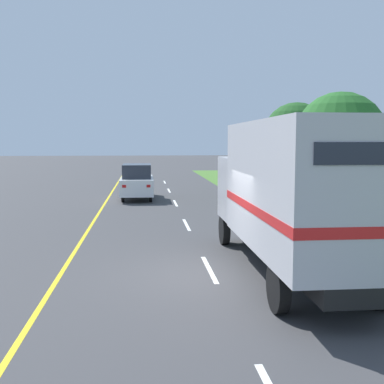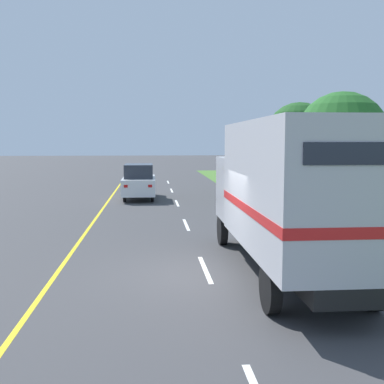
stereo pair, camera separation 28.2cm
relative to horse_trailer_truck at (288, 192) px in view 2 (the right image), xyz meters
The scene contains 14 objects.
ground_plane 2.80m from the horse_trailer_truck, behind, with size 200.00×200.00×0.00m, color #3D3D3F.
edge_line_yellow 14.37m from the horse_trailer_truck, 113.11° to the left, with size 0.12×58.34×0.01m, color yellow.
centre_dash_near 2.89m from the horse_trailer_truck, 156.53° to the left, with size 0.12×2.60×0.01m, color white.
centre_dash_mid_a 7.92m from the horse_trailer_truck, 104.24° to the left, with size 0.12×2.60×0.01m, color white.
centre_dash_mid_b 14.29m from the horse_trailer_truck, 97.65° to the left, with size 0.12×2.60×0.01m, color white.
centre_dash_far 20.80m from the horse_trailer_truck, 95.22° to the left, with size 0.12×2.60×0.01m, color white.
centre_dash_farthest 27.36m from the horse_trailer_truck, 93.96° to the left, with size 0.12×2.60×0.01m, color white.
horse_trailer_truck is the anchor object (origin of this frame).
lead_car_white 16.61m from the horse_trailer_truck, 103.67° to the left, with size 1.80×4.48×1.98m.
highway_sign 7.64m from the horse_trailer_truck, 57.36° to the left, with size 2.25×0.09×2.56m.
roadside_tree_near 13.06m from the horse_trailer_truck, 62.72° to the left, with size 4.42×4.42×5.64m.
roadside_tree_mid 19.34m from the horse_trailer_truck, 71.99° to the left, with size 4.13×4.13×5.67m.
roadside_tree_far 29.04m from the horse_trailer_truck, 69.50° to the left, with size 4.50×4.50×6.25m.
delineator_post 2.95m from the horse_trailer_truck, 24.18° to the left, with size 0.08×0.08×0.95m.
Camera 2 is at (-1.35, -11.41, 3.25)m, focal length 45.00 mm.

